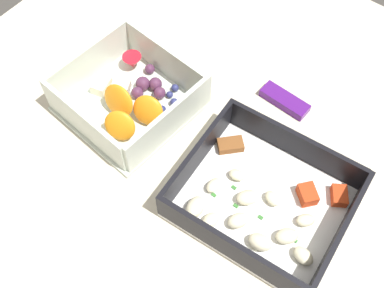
{
  "coord_description": "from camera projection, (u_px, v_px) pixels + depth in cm",
  "views": [
    {
      "loc": [
        18.18,
        -24.97,
        55.45
      ],
      "look_at": [
        -0.94,
        -0.15,
        4.0
      ],
      "focal_mm": 44.45,
      "sensor_mm": 36.0,
      "label": 1
    }
  ],
  "objects": [
    {
      "name": "table_surface",
      "position": [
        198.0,
        159.0,
        0.63
      ],
      "size": [
        80.0,
        80.0,
        2.0
      ],
      "primitive_type": "cube",
      "color": "beige",
      "rests_on": "ground"
    },
    {
      "name": "fruit_bowl",
      "position": [
        129.0,
        98.0,
        0.64
      ],
      "size": [
        16.99,
        16.53,
        6.1
      ],
      "rotation": [
        0.0,
        0.0,
        -0.09
      ],
      "color": "silver",
      "rests_on": "table_surface"
    },
    {
      "name": "candy_bar",
      "position": [
        285.0,
        100.0,
        0.66
      ],
      "size": [
        7.1,
        2.72,
        1.2
      ],
      "primitive_type": "cube",
      "rotation": [
        0.0,
        0.0,
        -0.05
      ],
      "color": "#51197A",
      "rests_on": "table_surface"
    },
    {
      "name": "pasta_container",
      "position": [
        263.0,
        199.0,
        0.57
      ],
      "size": [
        20.71,
        18.07,
        5.04
      ],
      "rotation": [
        0.0,
        0.0,
        0.08
      ],
      "color": "white",
      "rests_on": "table_surface"
    }
  ]
}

